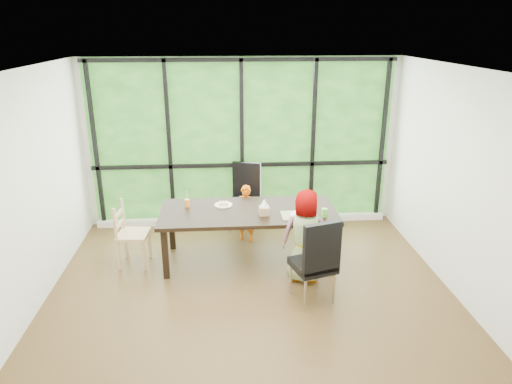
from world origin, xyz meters
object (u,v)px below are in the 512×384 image
dining_table (248,235)px  plate_far (223,205)px  child_toddler (246,213)px  chair_end_beech (133,234)px  chair_interior_leather (313,259)px  tissue_box (264,211)px  child_older (307,236)px  orange_cup (187,203)px  chair_window_leather (244,198)px  plate_near (300,215)px  green_cup (324,213)px

dining_table → plate_far: (-0.34, 0.21, 0.38)m
dining_table → child_toddler: child_toddler is taller
chair_end_beech → child_toddler: bearing=-63.0°
chair_end_beech → plate_far: size_ratio=3.60×
chair_interior_leather → tissue_box: 1.06m
chair_end_beech → tissue_box: bearing=-90.3°
child_older → orange_cup: (-1.55, 0.79, 0.19)m
chair_window_leather → tissue_box: (0.22, -1.20, 0.27)m
chair_window_leather → plate_near: (0.70, -1.26, 0.22)m
chair_interior_leather → child_toddler: size_ratio=1.22×
chair_window_leather → orange_cup: size_ratio=10.03×
child_toddler → child_older: child_older is taller
child_toddler → green_cup: 1.41m
tissue_box → chair_window_leather: bearing=100.2°
chair_end_beech → plate_near: bearing=-90.7°
chair_interior_leather → child_toddler: bearing=-84.6°
chair_window_leather → child_toddler: bearing=-71.3°
dining_table → chair_window_leather: size_ratio=2.23×
orange_cup → green_cup: green_cup is taller
green_cup → child_toddler: bearing=136.6°
child_toddler → plate_far: 0.63m
orange_cup → plate_near: bearing=-15.5°
chair_window_leather → chair_end_beech: size_ratio=1.20×
chair_interior_leather → child_toddler: 1.84m
chair_window_leather → plate_near: size_ratio=3.96×
chair_end_beech → orange_cup: (0.74, 0.21, 0.35)m
green_cup → plate_far: bearing=159.1°
plate_far → green_cup: 1.42m
chair_window_leather → plate_near: 1.46m
child_older → orange_cup: size_ratio=11.41×
chair_end_beech → child_older: child_older is taller
chair_window_leather → tissue_box: chair_window_leather is taller
chair_interior_leather → chair_end_beech: chair_interior_leather is taller
chair_window_leather → plate_far: (-0.33, -0.83, 0.22)m
dining_table → chair_window_leather: (-0.01, 1.04, 0.17)m
dining_table → chair_end_beech: (-1.58, -0.01, 0.08)m
plate_near → green_cup: green_cup is taller
chair_window_leather → orange_cup: chair_window_leather is taller
plate_far → plate_near: bearing=-23.0°
child_toddler → tissue_box: size_ratio=6.65×
chair_window_leather → child_toddler: 0.41m
chair_window_leather → chair_end_beech: (-1.57, -1.05, -0.09)m
child_toddler → chair_interior_leather: bearing=-44.3°
dining_table → green_cup: bearing=-16.8°
orange_cup → child_toddler: bearing=27.5°
orange_cup → tissue_box: 1.11m
child_toddler → dining_table: bearing=-66.7°
plate_far → orange_cup: orange_cup is taller
dining_table → plate_far: size_ratio=9.62×
dining_table → green_cup: (0.99, -0.30, 0.43)m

